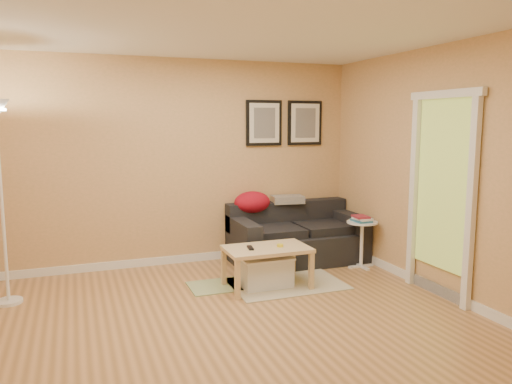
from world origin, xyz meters
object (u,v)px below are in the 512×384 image
storage_bin (265,271)px  side_table (362,244)px  book_stack (361,219)px  sofa (297,233)px  floor_lamp (2,209)px  coffee_table (267,267)px

storage_bin → side_table: (1.40, 0.26, 0.12)m
storage_bin → book_stack: bearing=10.4°
sofa → storage_bin: size_ratio=3.01×
sofa → book_stack: 0.86m
sofa → book_stack: sofa is taller
sofa → floor_lamp: bearing=-173.7°
storage_bin → floor_lamp: bearing=171.0°
sofa → side_table: size_ratio=2.90×
coffee_table → side_table: 1.43m
storage_bin → side_table: 1.43m
side_table → floor_lamp: floor_lamp is taller
coffee_table → side_table: side_table is taller
storage_bin → floor_lamp: floor_lamp is taller
storage_bin → floor_lamp: 2.76m
floor_lamp → storage_bin: bearing=-9.0°
sofa → side_table: (0.64, -0.52, -0.08)m
coffee_table → storage_bin: 0.07m
coffee_table → storage_bin: bearing=106.0°
coffee_table → floor_lamp: bearing=-179.5°
coffee_table → storage_bin: coffee_table is taller
floor_lamp → book_stack: bearing=-2.3°
sofa → storage_bin: 1.11m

